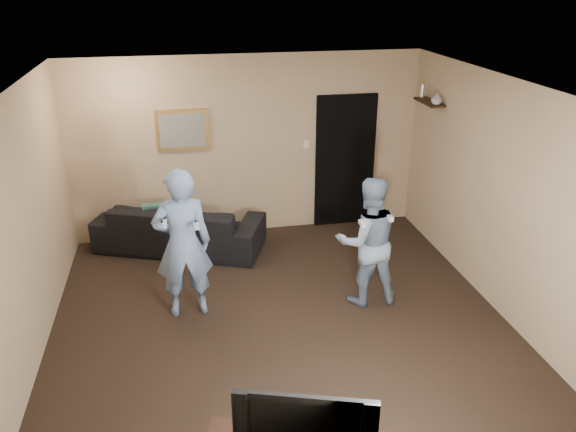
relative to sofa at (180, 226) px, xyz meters
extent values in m
plane|color=black|center=(1.04, -2.08, -0.33)|extent=(5.00, 5.00, 0.00)
cube|color=silver|center=(1.04, -2.08, 2.27)|extent=(5.00, 5.00, 0.04)
cube|color=tan|center=(1.04, 0.42, 0.97)|extent=(5.00, 0.04, 2.60)
cube|color=tan|center=(1.04, -4.58, 0.97)|extent=(5.00, 0.04, 2.60)
cube|color=tan|center=(-1.46, -2.08, 0.97)|extent=(0.04, 5.00, 2.60)
cube|color=tan|center=(3.54, -2.08, 0.97)|extent=(0.04, 5.00, 2.60)
imported|color=black|center=(0.00, 0.00, 0.00)|extent=(2.46, 1.67, 0.67)
cube|color=#1A4F45|center=(-0.28, 0.00, 0.15)|extent=(0.42, 0.15, 0.42)
cube|color=olive|center=(0.14, 0.39, 1.27)|extent=(0.72, 0.05, 0.57)
cube|color=slate|center=(0.14, 0.36, 1.27)|extent=(0.62, 0.01, 0.47)
cube|color=black|center=(2.49, 0.39, 0.67)|extent=(0.90, 0.06, 2.00)
cube|color=silver|center=(1.89, 0.39, 0.97)|extent=(0.08, 0.02, 0.12)
cube|color=black|center=(3.43, -0.28, 1.66)|extent=(0.20, 0.60, 0.03)
imported|color=#B1B1B6|center=(3.43, -0.49, 1.75)|extent=(0.18, 0.18, 0.15)
cylinder|color=silver|center=(3.43, -0.03, 1.76)|extent=(0.06, 0.06, 0.18)
imported|color=black|center=(0.79, -4.41, 0.46)|extent=(0.97, 0.43, 0.56)
imported|color=#7A9CD4|center=(0.03, -1.68, 0.54)|extent=(0.66, 0.46, 1.74)
cube|color=white|center=(-0.13, -1.90, 0.89)|extent=(0.04, 0.14, 0.04)
cube|color=white|center=(0.19, -1.90, 0.83)|extent=(0.05, 0.09, 0.05)
imported|color=#7B93B3|center=(2.11, -1.83, 0.44)|extent=(0.77, 0.61, 1.55)
cube|color=white|center=(1.95, -2.05, 0.77)|extent=(0.04, 0.14, 0.04)
cube|color=white|center=(2.27, -2.05, 0.81)|extent=(0.05, 0.09, 0.05)
camera|label=1|loc=(0.08, -7.30, 3.27)|focal=35.00mm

